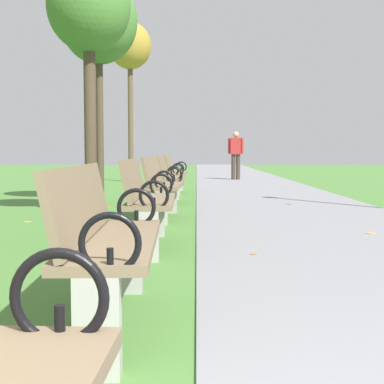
{
  "coord_description": "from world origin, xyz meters",
  "views": [
    {
      "loc": [
        -0.0,
        -0.65,
        0.98
      ],
      "look_at": [
        -0.05,
        5.28,
        0.55
      ],
      "focal_mm": 53.05,
      "sensor_mm": 36.0,
      "label": 1
    }
  ],
  "objects": [
    {
      "name": "tree_3",
      "position": [
        -1.57,
        7.75,
        3.02
      ],
      "size": [
        1.22,
        1.22,
        3.76
      ],
      "color": "#4C3D2D",
      "rests_on": "ground"
    },
    {
      "name": "park_bench_2",
      "position": [
        -0.5,
        2.47,
        0.49
      ],
      "size": [
        0.52,
        1.61,
        0.9
      ],
      "color": "#7A664C",
      "rests_on": "ground"
    },
    {
      "name": "park_bench_5",
      "position": [
        -0.5,
        9.96,
        0.49
      ],
      "size": [
        0.47,
        1.6,
        0.9
      ],
      "color": "#7A664C",
      "rests_on": "ground"
    },
    {
      "name": "park_bench_6",
      "position": [
        -0.5,
        12.6,
        0.49
      ],
      "size": [
        0.5,
        1.61,
        0.9
      ],
      "color": "#7A664C",
      "rests_on": "ground"
    },
    {
      "name": "tree_5",
      "position": [
        -2.09,
        17.42,
        4.2
      ],
      "size": [
        1.34,
        1.34,
        5.02
      ],
      "color": "brown",
      "rests_on": "ground"
    },
    {
      "name": "tree_4",
      "position": [
        -1.78,
        9.84,
        3.31
      ],
      "size": [
        1.41,
        1.41,
        4.12
      ],
      "color": "#4C3D2D",
      "rests_on": "ground"
    },
    {
      "name": "scattered_leaves",
      "position": [
        0.76,
        7.11,
        0.02
      ],
      "size": [
        5.32,
        15.33,
        0.02
      ],
      "color": "#AD6B23",
      "rests_on": "ground"
    },
    {
      "name": "pedestrian_walking",
      "position": [
        1.33,
        18.49,
        0.93
      ],
      "size": [
        0.52,
        0.27,
        1.62
      ],
      "color": "#3D3328",
      "rests_on": "paved_walkway"
    },
    {
      "name": "park_bench_4",
      "position": [
        -0.5,
        7.56,
        0.49
      ],
      "size": [
        0.55,
        1.62,
        0.9
      ],
      "color": "#7A664C",
      "rests_on": "ground"
    },
    {
      "name": "park_bench_3",
      "position": [
        -0.5,
        5.06,
        0.49
      ],
      "size": [
        0.5,
        1.61,
        0.9
      ],
      "color": "#7A664C",
      "rests_on": "ground"
    },
    {
      "name": "paved_walkway",
      "position": [
        1.56,
        18.0,
        0.01
      ],
      "size": [
        3.12,
        44.0,
        0.02
      ],
      "primitive_type": "cube",
      "color": "gray",
      "rests_on": "ground"
    }
  ]
}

